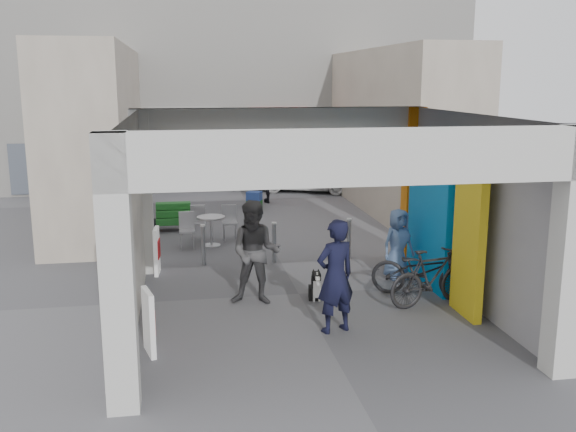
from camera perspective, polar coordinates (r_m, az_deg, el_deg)
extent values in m
plane|color=#57575C|center=(12.58, 0.97, -6.93)|extent=(90.00, 90.00, 0.00)
cube|color=beige|center=(8.08, -14.94, -5.22)|extent=(0.40, 0.40, 3.50)
cube|color=beige|center=(13.91, -12.82, 2.06)|extent=(0.40, 0.40, 3.50)
cube|color=beige|center=(9.58, 23.68, -3.14)|extent=(0.40, 0.40, 3.50)
cube|color=orange|center=(14.83, 11.01, 2.75)|extent=(0.40, 0.40, 3.50)
plane|color=silver|center=(10.97, -13.59, -0.62)|extent=(0.00, 6.40, 6.40)
plane|color=#96959A|center=(12.12, 15.98, 0.44)|extent=(0.00, 6.40, 6.40)
cube|color=#0B74BC|center=(13.14, 12.47, -0.06)|extent=(0.15, 2.00, 2.80)
cube|color=gold|center=(11.54, 15.81, -1.90)|extent=(0.15, 1.00, 2.80)
plane|color=beige|center=(10.93, 2.01, 8.94)|extent=(6.40, 6.40, 0.00)
cube|color=beige|center=(13.95, -0.56, 8.18)|extent=(6.40, 0.30, 0.70)
cube|color=beige|center=(8.01, 6.42, 5.22)|extent=(6.40, 0.30, 0.70)
cube|color=silver|center=(14.12, -0.67, 8.02)|extent=(4.20, 0.05, 0.55)
cube|color=silver|center=(25.78, -4.88, 11.80)|extent=(18.00, 4.00, 8.00)
cube|color=#515966|center=(23.94, -4.33, 4.60)|extent=(16.20, 0.06, 1.80)
cube|color=white|center=(23.69, -9.28, 8.77)|extent=(2.60, 0.06, 0.50)
cube|color=red|center=(23.97, -0.79, 8.96)|extent=(2.20, 0.06, 0.50)
cube|color=#B7AA98|center=(19.39, -16.56, 6.85)|extent=(2.00, 9.00, 5.00)
cube|color=#B7AA98|center=(20.39, 9.63, 7.41)|extent=(2.00, 9.00, 5.00)
cylinder|color=gray|center=(14.45, -7.54, -2.62)|extent=(0.09, 0.09, 0.92)
cylinder|color=gray|center=(14.56, -1.23, -2.39)|extent=(0.09, 0.09, 0.92)
cylinder|color=gray|center=(15.04, 5.44, -1.98)|extent=(0.09, 0.09, 0.92)
cube|color=silver|center=(10.03, -12.28, -9.22)|extent=(0.22, 0.55, 1.00)
cube|color=red|center=(10.01, -12.06, -8.94)|extent=(0.14, 0.38, 0.40)
cube|color=silver|center=(14.00, -11.59, -3.07)|extent=(0.12, 0.55, 1.00)
cube|color=red|center=(13.98, -11.44, -2.87)|extent=(0.07, 0.39, 0.40)
cylinder|color=#A2A2A7|center=(16.16, -6.83, -1.38)|extent=(0.06, 0.06, 0.72)
cylinder|color=#A2A2A7|center=(16.25, -6.80, -2.58)|extent=(0.44, 0.44, 0.02)
cylinder|color=#A2A2A7|center=(16.08, -6.86, -0.13)|extent=(0.70, 0.70, 0.05)
cube|color=#A2A2A7|center=(15.98, -8.94, -2.09)|extent=(0.38, 0.38, 0.45)
cube|color=#A2A2A7|center=(16.06, -9.00, -0.39)|extent=(0.38, 0.05, 0.45)
cube|color=#A2A2A7|center=(16.71, -5.19, -1.37)|extent=(0.38, 0.38, 0.45)
cube|color=#A2A2A7|center=(16.79, -5.27, 0.25)|extent=(0.38, 0.05, 0.45)
cube|color=#A2A2A7|center=(16.77, -7.96, -1.39)|extent=(0.38, 0.38, 0.45)
cube|color=#A2A2A7|center=(16.85, -8.02, 0.22)|extent=(0.38, 0.05, 0.45)
cube|color=black|center=(18.02, -10.11, -0.80)|extent=(1.14, 0.57, 0.28)
cube|color=#1B601F|center=(17.85, -10.12, -0.46)|extent=(0.95, 0.33, 0.17)
cube|color=#1B601F|center=(17.95, -10.14, 0.23)|extent=(0.95, 0.33, 0.17)
cube|color=#1B601F|center=(18.05, -10.17, 0.91)|extent=(0.95, 0.33, 0.17)
cube|color=#1B601F|center=(20.71, -3.02, 1.03)|extent=(0.56, 0.51, 0.28)
cube|color=navy|center=(20.65, -3.02, 1.79)|extent=(0.56, 0.51, 0.28)
cube|color=black|center=(12.30, 2.38, -6.82)|extent=(0.23, 0.31, 0.23)
cube|color=black|center=(12.13, 2.51, -6.24)|extent=(0.18, 0.15, 0.34)
cube|color=silver|center=(12.06, 2.59, -6.54)|extent=(0.14, 0.03, 0.33)
cylinder|color=silver|center=(12.11, 2.32, -7.04)|extent=(0.04, 0.04, 0.27)
cylinder|color=silver|center=(12.13, 2.81, -7.01)|extent=(0.04, 0.04, 0.27)
sphere|color=black|center=(12.05, 2.54, -5.32)|extent=(0.18, 0.18, 0.18)
cube|color=silver|center=(11.97, 2.63, -5.54)|extent=(0.08, 0.11, 0.06)
cone|color=black|center=(12.05, 2.28, -4.89)|extent=(0.07, 0.07, 0.08)
cone|color=black|center=(12.07, 2.73, -4.86)|extent=(0.07, 0.07, 0.08)
imported|color=black|center=(10.52, 4.24, -5.35)|extent=(0.80, 0.66, 1.90)
imported|color=#414144|center=(11.80, -2.89, -3.28)|extent=(1.10, 0.95, 1.95)
imported|color=#5370A2|center=(13.53, 9.75, -2.47)|extent=(0.83, 0.66, 1.48)
imported|color=black|center=(21.50, -2.17, 3.75)|extent=(1.23, 0.68, 1.98)
imported|color=black|center=(12.54, 11.86, -4.79)|extent=(2.05, 1.52, 1.03)
imported|color=black|center=(12.10, 12.71, -5.33)|extent=(1.86, 0.91, 1.08)
imported|color=silver|center=(23.89, 1.54, 3.79)|extent=(4.18, 2.87, 1.32)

